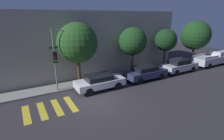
{
  "coord_description": "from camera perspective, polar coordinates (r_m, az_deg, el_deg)",
  "views": [
    {
      "loc": [
        -4.7,
        -10.72,
        6.2
      ],
      "look_at": [
        2.55,
        2.1,
        1.6
      ],
      "focal_mm": 28.0,
      "sensor_mm": 36.0,
      "label": 1
    }
  ],
  "objects": [
    {
      "name": "tree_near_corner",
      "position": [
        15.64,
        -11.24,
        8.66
      ],
      "size": [
        3.54,
        3.54,
        5.71
      ],
      "color": "#42301E",
      "rests_on": "ground"
    },
    {
      "name": "crosswalk",
      "position": [
        13.17,
        -19.67,
        -11.84
      ],
      "size": [
        3.41,
        2.6,
        0.0
      ],
      "color": "gold",
      "rests_on": "ground"
    },
    {
      "name": "tree_midblock",
      "position": [
        18.41,
        6.83,
        9.27
      ],
      "size": [
        2.91,
        2.91,
        5.12
      ],
      "color": "#4C3823",
      "rests_on": "ground"
    },
    {
      "name": "pickup_truck",
      "position": [
        26.35,
        30.12,
        3.41
      ],
      "size": [
        5.66,
        1.96,
        1.77
      ],
      "color": "#BCBCC1",
      "rests_on": "ground"
    },
    {
      "name": "traffic_light_pole",
      "position": [
        14.69,
        -16.97,
        5.69
      ],
      "size": [
        2.06,
        0.56,
        5.23
      ],
      "color": "slate",
      "rests_on": "ground"
    },
    {
      "name": "ground_plane",
      "position": [
        13.25,
        -5.22,
        -10.64
      ],
      "size": [
        60.0,
        60.0,
        0.0
      ],
      "primitive_type": "plane",
      "color": "#2D2B30"
    },
    {
      "name": "building_row",
      "position": [
        19.88,
        -15.65,
        8.43
      ],
      "size": [
        26.0,
        6.0,
        6.68
      ],
      "primitive_type": "cube",
      "color": "#A89E8E",
      "rests_on": "ground"
    },
    {
      "name": "tree_far_end",
      "position": [
        21.54,
        17.15,
        9.28
      ],
      "size": [
        2.57,
        2.57,
        4.77
      ],
      "color": "brown",
      "rests_on": "ground"
    },
    {
      "name": "sedan_middle",
      "position": [
        17.81,
        10.87,
        -0.73
      ],
      "size": [
        4.32,
        1.86,
        1.43
      ],
      "color": "#2D3351",
      "rests_on": "ground"
    },
    {
      "name": "sedan_near_corner",
      "position": [
        15.18,
        -4.04,
        -3.8
      ],
      "size": [
        4.29,
        1.79,
        1.35
      ],
      "color": "silver",
      "rests_on": "ground"
    },
    {
      "name": "sidewalk",
      "position": [
        16.71,
        -11.07,
        -4.52
      ],
      "size": [
        26.0,
        1.78,
        0.14
      ],
      "primitive_type": "cube",
      "color": "gray",
      "rests_on": "ground"
    },
    {
      "name": "sedan_far_end",
      "position": [
        21.21,
        21.1,
        1.43
      ],
      "size": [
        4.3,
        1.78,
        1.53
      ],
      "color": "#B7BABF",
      "rests_on": "ground"
    },
    {
      "name": "tree_behind_truck",
      "position": [
        25.58,
        25.57,
        10.18
      ],
      "size": [
        3.77,
        3.77,
        5.64
      ],
      "color": "#42301E",
      "rests_on": "ground"
    }
  ]
}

